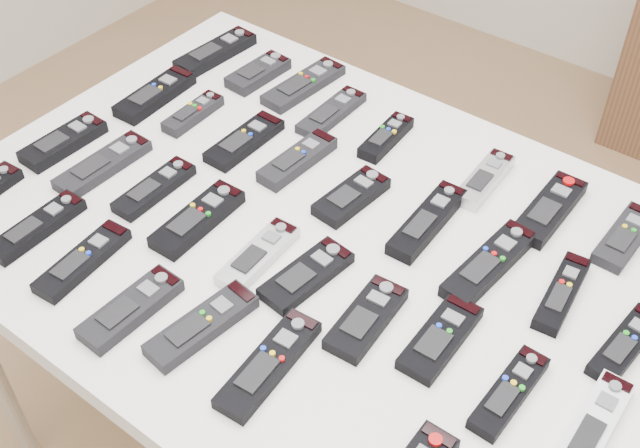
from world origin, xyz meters
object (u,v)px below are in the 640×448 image
Objects in this scene: remote_6 at (550,209)px; remote_19 at (103,165)px; remote_16 at (562,293)px; remote_26 at (509,392)px; remote_5 at (485,180)px; remote_23 at (306,275)px; remote_2 at (304,85)px; remote_1 at (258,73)px; remote_3 at (332,113)px; remote_31 at (131,309)px; remote_30 at (83,260)px; remote_13 at (351,196)px; remote_20 at (154,188)px; remote_12 at (298,160)px; remote_21 at (198,219)px; remote_24 at (366,318)px; remote_25 at (440,338)px; remote_27 at (593,427)px; remote_32 at (202,325)px; remote_29 at (37,227)px; remote_17 at (625,344)px; remote_33 at (269,364)px; remote_10 at (193,114)px; remote_11 at (245,141)px; remote_18 at (63,142)px; remote_22 at (258,255)px; remote_4 at (386,137)px; remote_9 at (155,95)px; table at (320,257)px; remote_15 at (489,264)px; remote_7 at (625,237)px; remote_14 at (427,221)px.

remote_6 is 0.97× the size of remote_19.
remote_16 reaches higher than remote_26.
remote_5 is 0.38m from remote_23.
remote_1 is at bearing -160.86° from remote_2.
remote_31 reaches higher than remote_3.
remote_13 is at bearing 52.02° from remote_30.
remote_20 reaches higher than remote_3.
remote_5 is 0.33m from remote_12.
remote_21 reaches higher than remote_24.
remote_27 is at bearing -2.76° from remote_25.
remote_32 is at bearing -156.59° from remote_26.
remote_19 and remote_29 have the same top height.
remote_5 reaches higher than remote_17.
remote_30 is at bearing -148.80° from remote_17.
remote_30 is (-0.11, -0.40, -0.00)m from remote_12.
remote_30 is 0.90× the size of remote_33.
remote_21 is at bearing 147.15° from remote_33.
remote_10 reaches higher than remote_20.
remote_11 is 0.20m from remote_20.
remote_10 is (-0.21, -0.17, 0.00)m from remote_3.
remote_27 is at bearing 2.91° from remote_18.
remote_10 is 0.86× the size of remote_23.
remote_25 is (0.56, -0.39, 0.00)m from remote_2.
remote_25 is at bearing 3.16° from remote_22.
remote_2 is 1.40× the size of remote_4.
remote_13 is 0.37m from remote_33.
remote_2 is 0.56m from remote_6.
remote_9 reaches higher than remote_22.
remote_21 is 1.00× the size of remote_32.
remote_1 reaches higher than remote_20.
table is 0.42m from remote_2.
remote_20 is at bearing 4.42° from remote_18.
remote_19 is at bearing -165.26° from table.
remote_29 is at bearing 175.59° from remote_31.
remote_15 is (0.51, -0.00, 0.00)m from remote_11.
remote_29 is at bearing -77.05° from remote_19.
remote_10 is 0.82× the size of remote_12.
remote_2 is 0.69m from remote_7.
remote_22 reaches higher than table.
remote_4 is 0.77× the size of remote_9.
remote_25 is 0.94× the size of remote_31.
remote_9 is 0.24m from remote_11.
remote_14 is at bearing 178.39° from remote_17.
remote_19 is 0.45m from remote_23.
remote_15 reaches higher than table.
remote_31 is at bearing -100.80° from remote_13.
remote_24 is (0.58, -0.00, 0.00)m from remote_19.
remote_6 reaches higher than remote_25.
remote_3 reaches higher than table.
remote_31 is (0.29, -0.20, 0.00)m from remote_19.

